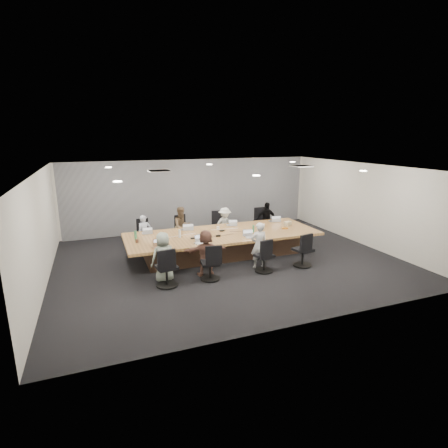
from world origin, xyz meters
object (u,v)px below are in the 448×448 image
object	(u,v)px
laptop_3	(273,221)
bottle_clear	(180,234)
conference_table	(223,243)
person_4	(163,257)
bottle_green_left	(136,236)
laptop_0	(147,233)
chair_6	(264,259)
chair_2	(221,228)
laptop_6	(251,237)
snack_packet	(285,228)
stapler	(218,236)
person_5	(206,253)
chair_7	(303,252)
chair_1	(180,233)
laptop_2	(230,225)
canvas_bag	(288,224)
laptop_5	(200,243)
chair_0	(143,237)
person_1	(182,227)
laptop_4	(159,247)
person_6	(259,245)
mug_brown	(137,241)
person_2	(225,225)
chair_4	(167,270)
person_0	(145,233)
person_3	(266,220)
bottle_green_right	(253,229)

from	to	relation	value
laptop_3	bottle_clear	size ratio (longest dim) A/B	1.36
conference_table	person_4	world-z (taller)	person_4
bottle_green_left	laptop_0	bearing A→B (deg)	57.26
chair_6	laptop_3	xyz separation A→B (m)	(1.63, 2.50, 0.36)
chair_2	person_4	xyz separation A→B (m)	(-2.72, -3.05, 0.23)
laptop_6	snack_packet	distance (m)	1.60
conference_table	stapler	world-z (taller)	stapler
chair_2	person_5	bearing A→B (deg)	77.91
chair_7	person_4	distance (m)	4.00
chair_1	bottle_green_left	world-z (taller)	bottle_green_left
chair_2	chair_7	size ratio (longest dim) A/B	1.02
laptop_2	person_4	distance (m)	3.47
bottle_clear	canvas_bag	size ratio (longest dim) A/B	0.99
chair_6	laptop_5	size ratio (longest dim) A/B	2.60
chair_0	laptop_2	world-z (taller)	laptop_2
person_1	bottle_clear	xyz separation A→B (m)	(-0.41, -1.38, 0.17)
laptop_4	laptop_3	bearing A→B (deg)	9.69
chair_6	bottle_green_left	distance (m)	3.77
person_1	person_6	world-z (taller)	person_1
person_6	person_4	bearing A→B (deg)	6.27
chair_6	mug_brown	xyz separation A→B (m)	(-3.24, 1.60, 0.41)
person_2	laptop_2	world-z (taller)	person_2
person_1	bottle_clear	distance (m)	1.45
chair_4	bottle_clear	distance (m)	1.89
person_1	bottle_clear	world-z (taller)	person_1
chair_6	laptop_3	world-z (taller)	chair_6
chair_0	chair_7	xyz separation A→B (m)	(4.08, -3.40, 0.05)
person_0	person_1	world-z (taller)	person_1
laptop_3	bottle_clear	world-z (taller)	bottle_clear
chair_6	bottle_green_left	xyz separation A→B (m)	(-3.24, 1.86, 0.49)
chair_1	mug_brown	distance (m)	2.49
person_5	bottle_clear	xyz separation A→B (m)	(-0.39, 1.32, 0.23)
person_3	laptop_5	bearing A→B (deg)	-138.65
chair_1	laptop_4	distance (m)	2.78
chair_1	chair_6	distance (m)	3.74
chair_0	person_3	size ratio (longest dim) A/B	0.56
person_5	mug_brown	distance (m)	2.08
chair_7	laptop_5	size ratio (longest dim) A/B	2.81
laptop_2	canvas_bag	distance (m)	1.94
chair_2	laptop_3	xyz separation A→B (m)	(1.65, -0.90, 0.32)
chair_2	laptop_5	xyz separation A→B (m)	(-1.57, -2.50, 0.32)
chair_0	bottle_green_right	distance (m)	3.76
chair_7	person_2	world-z (taller)	person_2
person_0	person_4	xyz separation A→B (m)	(0.10, -2.70, 0.06)
laptop_0	laptop_4	world-z (taller)	same
person_5	laptop_0	bearing A→B (deg)	-54.25
person_4	snack_packet	xyz separation A→B (m)	(4.22, 1.11, 0.10)
laptop_3	laptop_6	distance (m)	2.29
person_5	chair_6	bearing A→B (deg)	173.27
person_0	mug_brown	bearing A→B (deg)	-113.89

